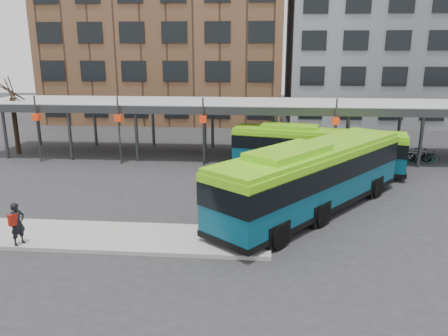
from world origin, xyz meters
TOP-DOWN VIEW (x-y plane):
  - ground at (0.00, 0.00)m, footprint 120.00×120.00m
  - boarding_island at (-5.50, -3.00)m, footprint 14.00×3.00m
  - canopy at (-0.06, 12.87)m, footprint 40.00×6.53m
  - tree at (-18.00, 12.00)m, footprint 1.64×1.64m
  - building_brick at (-10.00, 32.00)m, footprint 26.00×14.00m
  - building_grey at (16.00, 32.00)m, footprint 24.00×14.00m
  - bus_front at (3.62, 1.03)m, footprint 10.48×12.10m
  - bus_rear at (4.68, 8.84)m, footprint 11.42×4.85m
  - pedestrian at (-8.85, -4.21)m, footprint 0.66×0.78m
  - bike_rack at (12.28, 11.94)m, footprint 3.85×1.34m

SIDE VIEW (x-z plane):
  - ground at x=0.00m, z-range 0.00..0.00m
  - boarding_island at x=-5.50m, z-range 0.00..0.18m
  - bike_rack at x=12.28m, z-range -0.05..0.97m
  - pedestrian at x=-8.85m, z-range 0.19..2.00m
  - bus_rear at x=4.68m, z-range 0.06..3.14m
  - bus_front at x=3.62m, z-range 0.08..3.73m
  - tree at x=-18.00m, z-range -0.36..5.23m
  - canopy at x=-0.06m, z-range 1.51..6.31m
  - building_grey at x=16.00m, z-range 0.00..20.00m
  - building_brick at x=-10.00m, z-range 0.00..22.00m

